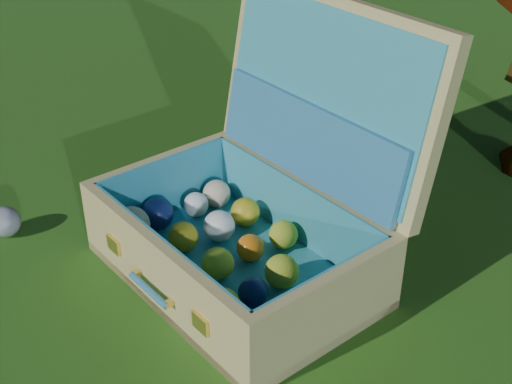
# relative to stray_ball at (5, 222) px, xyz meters

# --- Properties ---
(ground) EXTENTS (60.00, 60.00, 0.00)m
(ground) POSITION_rel_stray_ball_xyz_m (0.59, 0.06, -0.04)
(ground) COLOR #215114
(ground) RESTS_ON ground
(stray_ball) EXTENTS (0.08, 0.08, 0.08)m
(stray_ball) POSITION_rel_stray_ball_xyz_m (0.00, 0.00, 0.00)
(stray_ball) COLOR #3A6498
(stray_ball) RESTS_ON ground
(suitcase) EXTENTS (0.77, 0.70, 0.61)m
(suitcase) POSITION_rel_stray_ball_xyz_m (0.60, 0.29, 0.14)
(suitcase) COLOR tan
(suitcase) RESTS_ON ground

